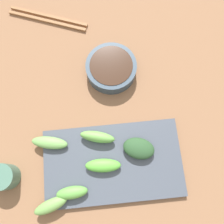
{
  "coord_description": "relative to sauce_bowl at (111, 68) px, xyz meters",
  "views": [
    {
      "loc": [
        0.13,
        0.01,
        0.63
      ],
      "look_at": [
        -0.02,
        0.03,
        0.05
      ],
      "focal_mm": 38.83,
      "sensor_mm": 36.0,
      "label": 1
    }
  ],
  "objects": [
    {
      "name": "tea_cup",
      "position": [
        0.25,
        -0.27,
        0.0
      ],
      "size": [
        0.06,
        0.06,
        0.05
      ],
      "primitive_type": "cylinder",
      "color": "#497260",
      "rests_on": "tabletop"
    },
    {
      "name": "broccoli_stalk_3",
      "position": [
        0.18,
        -0.17,
        0.0
      ],
      "size": [
        0.05,
        0.09,
        0.02
      ],
      "primitive_type": "ellipsoid",
      "rotation": [
        0.0,
        0.0,
        -0.21
      ],
      "color": "#71A956",
      "rests_on": "serving_plate"
    },
    {
      "name": "broccoli_stalk_1",
      "position": [
        0.25,
        -0.04,
        0.0
      ],
      "size": [
        0.04,
        0.09,
        0.03
      ],
      "primitive_type": "ellipsoid",
      "rotation": [
        0.0,
        0.0,
        -0.08
      ],
      "color": "#5DB73D",
      "rests_on": "serving_plate"
    },
    {
      "name": "sauce_bowl",
      "position": [
        0.0,
        0.0,
        0.0
      ],
      "size": [
        0.13,
        0.13,
        0.04
      ],
      "color": "#354555",
      "rests_on": "tabletop"
    },
    {
      "name": "broccoli_stalk_0",
      "position": [
        0.18,
        -0.05,
        0.01
      ],
      "size": [
        0.05,
        0.09,
        0.03
      ],
      "primitive_type": "ellipsoid",
      "rotation": [
        0.0,
        0.0,
        -0.26
      ],
      "color": "#6CAD4D",
      "rests_on": "serving_plate"
    },
    {
      "name": "tabletop",
      "position": [
        0.14,
        -0.04,
        -0.03
      ],
      "size": [
        2.1,
        2.1,
        0.02
      ],
      "primitive_type": "cube",
      "color": "#885F42",
      "rests_on": "ground"
    },
    {
      "name": "broccoli_stalk_4",
      "position": [
        0.32,
        -0.17,
        0.0
      ],
      "size": [
        0.05,
        0.08,
        0.02
      ],
      "primitive_type": "ellipsoid",
      "rotation": [
        0.0,
        0.0,
        0.32
      ],
      "color": "#70A24F",
      "rests_on": "serving_plate"
    },
    {
      "name": "serving_plate",
      "position": [
        0.24,
        -0.02,
        -0.02
      ],
      "size": [
        0.19,
        0.33,
        0.01
      ],
      "primitive_type": "cube",
      "color": "#424956",
      "rests_on": "tabletop"
    },
    {
      "name": "broccoli_leafy_2",
      "position": [
        0.22,
        0.04,
        0.0
      ],
      "size": [
        0.07,
        0.09,
        0.03
      ],
      "primitive_type": "ellipsoid",
      "rotation": [
        0.0,
        0.0,
        -0.32
      ],
      "color": "#2B4F2C",
      "rests_on": "serving_plate"
    },
    {
      "name": "broccoli_stalk_5",
      "position": [
        0.3,
        -0.12,
        0.0
      ],
      "size": [
        0.03,
        0.07,
        0.03
      ],
      "primitive_type": "ellipsoid",
      "rotation": [
        0.0,
        0.0,
        0.05
      ],
      "color": "#60AA46",
      "rests_on": "serving_plate"
    },
    {
      "name": "chopsticks",
      "position": [
        -0.18,
        -0.16,
        -0.02
      ],
      "size": [
        0.1,
        0.22,
        0.01
      ],
      "rotation": [
        0.0,
        0.0,
        -0.36
      ],
      "color": "#91623C",
      "rests_on": "tabletop"
    }
  ]
}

